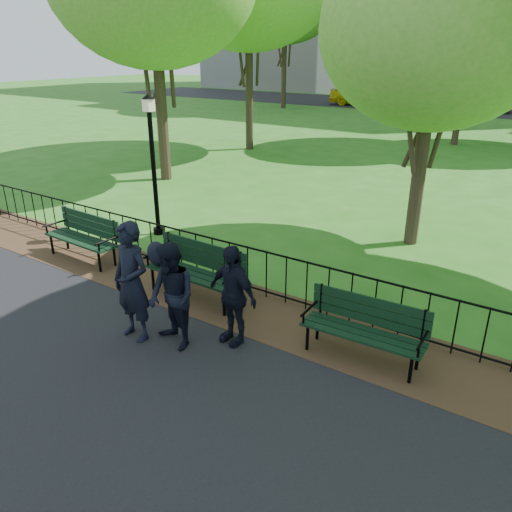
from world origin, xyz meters
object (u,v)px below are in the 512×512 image
Objects in this scene: park_bench_main at (181,260)px; tree_near_e at (437,29)px; person_left at (132,282)px; park_bench_right_a at (365,323)px; taxi at (362,94)px; park_bench_left_a at (84,232)px; person_mid at (172,297)px; lamppost at (153,161)px; person_right at (232,295)px; sedan_silver at (478,99)px.

tree_near_e reaches higher than park_bench_main.
park_bench_right_a is at bearing 28.03° from person_left.
park_bench_left_a is at bearing -179.62° from taxi.
taxi is at bearing 126.05° from person_mid.
park_bench_left_a is 3.55m from person_left.
park_bench_left_a is 4.08m from person_mid.
park_bench_left_a is 1.00× the size of person_left.
person_right is (4.30, -2.82, -0.96)m from lamppost.
lamppost is 0.50× the size of tree_near_e.
sedan_silver is (-4.40, 28.06, -3.64)m from tree_near_e.
park_bench_main is 3.48m from park_bench_right_a.
tree_near_e reaches higher than park_bench_left_a.
person_mid reaches higher than park_bench_main.
park_bench_main is 1.20× the size of person_mid.
tree_near_e reaches higher than person_right.
tree_near_e is at bearing 97.88° from park_bench_right_a.
tree_near_e is at bearing 43.46° from park_bench_left_a.
lamppost is 30.33m from taxi.
person_mid is 1.04× the size of person_right.
sedan_silver is at bearing 96.66° from park_bench_right_a.
park_bench_main is at bearing -161.26° from sedan_silver.
tree_near_e is 4.00× the size of person_mid.
park_bench_main is 1.04× the size of park_bench_left_a.
lamppost is at bearing -165.90° from sedan_silver.
lamppost is 2.00× the size of person_mid.
park_bench_main is at bearing -118.15° from tree_near_e.
tree_near_e is 7.58m from person_left.
person_left is 0.38× the size of sedan_silver.
person_mid reaches higher than park_bench_left_a.
person_right is 34.27m from taxi.
lamppost is 5.08m from person_mid.
person_left is at bearing -149.51° from person_mid.
person_left is at bearing -157.56° from park_bench_right_a.
person_mid is (3.65, -3.41, -0.93)m from lamppost.
park_bench_main is 3.50m from lamppost.
person_right reaches higher than park_bench_right_a.
sedan_silver is (-2.19, 34.39, -0.12)m from person_left.
person_left is (0.39, -1.50, 0.28)m from park_bench_main.
park_bench_left_a is at bearing 178.82° from person_right.
sedan_silver is (8.11, 1.42, -0.01)m from taxi.
sedan_silver is at bearing 96.77° from person_left.
taxi is (-12.51, 26.64, -3.64)m from tree_near_e.
park_bench_main is at bearing 145.13° from person_mid.
tree_near_e is 4.14× the size of person_right.
tree_near_e is at bearing -155.50° from sedan_silver.
person_left is (3.16, -1.60, 0.34)m from park_bench_left_a.
sedan_silver is at bearing 88.50° from lamppost.
person_right is (1.69, -0.76, 0.13)m from park_bench_main.
tree_near_e reaches higher than person_mid.
park_bench_main is 6.68m from tree_near_e.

